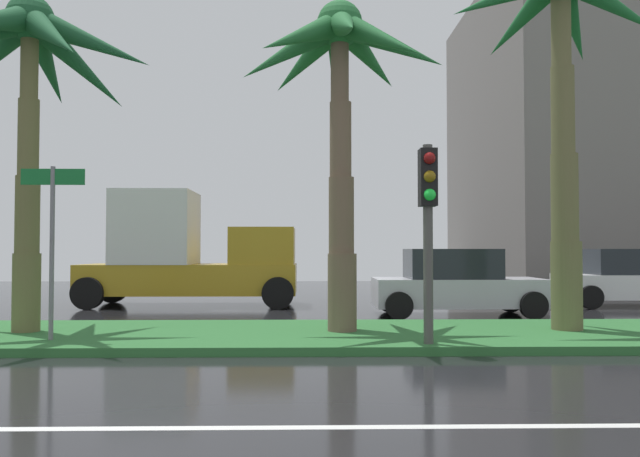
% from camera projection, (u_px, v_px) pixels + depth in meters
% --- Properties ---
extents(ground_plane, '(90.00, 42.00, 0.10)m').
position_uv_depth(ground_plane, '(188.00, 335.00, 13.04)').
color(ground_plane, black).
extents(near_lane_divider_stripe, '(81.00, 0.14, 0.01)m').
position_uv_depth(near_lane_divider_stripe, '(51.00, 429.00, 6.05)').
color(near_lane_divider_stripe, white).
rests_on(near_lane_divider_stripe, ground_plane).
extents(median_strip, '(85.50, 4.00, 0.15)m').
position_uv_depth(median_strip, '(179.00, 336.00, 12.05)').
color(median_strip, '#2D6B33').
rests_on(median_strip, ground_plane).
extents(palm_tree_centre_left, '(4.56, 4.72, 6.48)m').
position_uv_depth(palm_tree_centre_left, '(31.00, 67.00, 12.26)').
color(palm_tree_centre_left, brown).
rests_on(palm_tree_centre_left, median_strip).
extents(palm_tree_centre, '(4.19, 4.17, 6.46)m').
position_uv_depth(palm_tree_centre, '(340.00, 71.00, 12.49)').
color(palm_tree_centre, brown).
rests_on(palm_tree_centre, median_strip).
extents(palm_tree_centre_right, '(4.58, 4.31, 7.41)m').
position_uv_depth(palm_tree_centre_right, '(562.00, 42.00, 12.51)').
color(palm_tree_centre_right, brown).
rests_on(palm_tree_centre_right, median_strip).
extents(traffic_signal_median_right, '(0.28, 0.43, 3.31)m').
position_uv_depth(traffic_signal_median_right, '(428.00, 206.00, 10.57)').
color(traffic_signal_median_right, '#4C4C47').
rests_on(traffic_signal_median_right, median_strip).
extents(street_name_sign, '(1.10, 0.08, 3.00)m').
position_uv_depth(street_name_sign, '(52.00, 228.00, 11.02)').
color(street_name_sign, slate).
rests_on(street_name_sign, median_strip).
extents(box_truck_lead, '(6.40, 2.64, 3.46)m').
position_uv_depth(box_truck_lead, '(188.00, 255.00, 19.31)').
color(box_truck_lead, '#B28C1E').
rests_on(box_truck_lead, ground_plane).
extents(car_in_traffic_second, '(4.30, 2.02, 1.72)m').
position_uv_depth(car_in_traffic_second, '(456.00, 284.00, 16.42)').
color(car_in_traffic_second, silver).
rests_on(car_in_traffic_second, ground_plane).
extents(car_in_traffic_third, '(4.30, 2.02, 1.72)m').
position_uv_depth(car_in_traffic_third, '(630.00, 279.00, 19.10)').
color(car_in_traffic_third, white).
rests_on(car_in_traffic_third, ground_plane).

